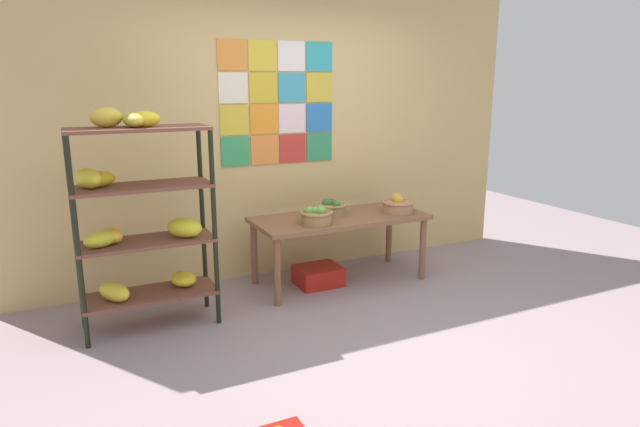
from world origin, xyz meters
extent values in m
plane|color=gray|center=(0.00, 0.00, 0.00)|extent=(9.38, 9.38, 0.00)
cube|color=tan|center=(0.00, 1.72, 1.46)|extent=(5.07, 0.06, 2.93)
cube|color=orange|center=(-0.47, 1.68, 2.04)|extent=(0.26, 0.01, 0.26)
cube|color=yellow|center=(-0.19, 1.68, 2.04)|extent=(0.26, 0.01, 0.26)
cube|color=white|center=(0.09, 1.68, 2.04)|extent=(0.26, 0.01, 0.26)
cube|color=teal|center=(0.37, 1.68, 2.04)|extent=(0.26, 0.01, 0.26)
cube|color=#EDE6C9|center=(-0.47, 1.68, 1.76)|extent=(0.26, 0.01, 0.26)
cube|color=gold|center=(-0.19, 1.68, 1.76)|extent=(0.26, 0.01, 0.26)
cube|color=teal|center=(0.09, 1.68, 1.76)|extent=(0.26, 0.01, 0.26)
cube|color=gold|center=(0.37, 1.68, 1.76)|extent=(0.26, 0.01, 0.26)
cube|color=gold|center=(-0.47, 1.68, 1.48)|extent=(0.26, 0.01, 0.26)
cube|color=orange|center=(-0.19, 1.68, 1.48)|extent=(0.26, 0.01, 0.26)
cube|color=silver|center=(0.09, 1.68, 1.48)|extent=(0.26, 0.01, 0.26)
cube|color=#2C75C0|center=(0.37, 1.68, 1.48)|extent=(0.26, 0.01, 0.26)
cube|color=#349F58|center=(-0.47, 1.68, 1.20)|extent=(0.26, 0.01, 0.26)
cube|color=orange|center=(-0.19, 1.68, 1.20)|extent=(0.26, 0.01, 0.26)
cube|color=red|center=(0.09, 1.68, 1.20)|extent=(0.26, 0.01, 0.26)
cube|color=#309059|center=(0.37, 1.68, 1.20)|extent=(0.26, 0.01, 0.26)
cylinder|color=black|center=(-1.86, 0.78, 0.75)|extent=(0.04, 0.04, 1.50)
cylinder|color=black|center=(-0.93, 0.78, 0.75)|extent=(0.04, 0.04, 1.50)
cylinder|color=black|center=(-1.86, 1.13, 0.75)|extent=(0.04, 0.04, 1.50)
cylinder|color=black|center=(-0.93, 1.13, 0.75)|extent=(0.04, 0.04, 1.50)
cube|color=brown|center=(-1.39, 0.96, 0.25)|extent=(0.97, 0.39, 0.03)
ellipsoid|color=yellow|center=(-1.13, 1.00, 0.32)|extent=(0.25, 0.28, 0.11)
ellipsoid|color=yellow|center=(-1.65, 0.91, 0.33)|extent=(0.26, 0.30, 0.14)
cube|color=brown|center=(-1.39, 0.96, 0.66)|extent=(0.97, 0.39, 0.02)
ellipsoid|color=yellow|center=(-1.12, 0.91, 0.75)|extent=(0.31, 0.30, 0.15)
ellipsoid|color=yellow|center=(-1.71, 0.91, 0.73)|extent=(0.27, 0.20, 0.12)
ellipsoid|color=yellow|center=(-1.64, 0.98, 0.73)|extent=(0.23, 0.25, 0.12)
cube|color=brown|center=(-1.39, 0.96, 1.08)|extent=(0.97, 0.39, 0.02)
ellipsoid|color=yellow|center=(-1.74, 0.98, 1.16)|extent=(0.24, 0.30, 0.14)
ellipsoid|color=yellow|center=(-1.68, 1.01, 1.14)|extent=(0.30, 0.26, 0.11)
cube|color=brown|center=(-1.39, 0.96, 1.49)|extent=(0.97, 0.39, 0.02)
ellipsoid|color=gold|center=(-1.59, 1.01, 1.57)|extent=(0.26, 0.20, 0.14)
ellipsoid|color=yellow|center=(-1.42, 0.94, 1.55)|extent=(0.16, 0.29, 0.10)
ellipsoid|color=yellow|center=(-1.34, 0.93, 1.56)|extent=(0.22, 0.14, 0.11)
cube|color=brown|center=(0.34, 1.18, 0.60)|extent=(1.57, 0.69, 0.04)
cylinder|color=brown|center=(-0.39, 0.89, 0.29)|extent=(0.06, 0.06, 0.58)
cylinder|color=brown|center=(1.06, 0.89, 0.29)|extent=(0.06, 0.06, 0.58)
cylinder|color=brown|center=(-0.39, 1.47, 0.29)|extent=(0.06, 0.06, 0.58)
cylinder|color=brown|center=(1.06, 1.47, 0.29)|extent=(0.06, 0.06, 0.58)
cylinder|color=tan|center=(0.90, 1.07, 0.67)|extent=(0.28, 0.28, 0.10)
torus|color=#B27C50|center=(0.90, 1.07, 0.72)|extent=(0.31, 0.31, 0.03)
sphere|color=gold|center=(0.91, 1.08, 0.74)|extent=(0.09, 0.09, 0.09)
sphere|color=gold|center=(0.92, 1.13, 0.74)|extent=(0.10, 0.10, 0.10)
sphere|color=gold|center=(0.91, 1.09, 0.74)|extent=(0.09, 0.09, 0.09)
cylinder|color=#9B7D49|center=(0.29, 1.27, 0.67)|extent=(0.27, 0.27, 0.09)
torus|color=#9A834A|center=(0.29, 1.27, 0.72)|extent=(0.30, 0.30, 0.02)
sphere|color=#41722B|center=(0.31, 1.19, 0.73)|extent=(0.07, 0.07, 0.07)
sphere|color=#416931|center=(0.27, 1.30, 0.72)|extent=(0.10, 0.10, 0.10)
sphere|color=#3B6828|center=(0.31, 1.30, 0.73)|extent=(0.07, 0.07, 0.07)
sphere|color=#3E5D2A|center=(0.31, 1.29, 0.73)|extent=(0.07, 0.07, 0.07)
cylinder|color=#9B7A4A|center=(0.02, 1.02, 0.67)|extent=(0.26, 0.26, 0.10)
torus|color=#9A7C46|center=(0.02, 1.02, 0.72)|extent=(0.29, 0.29, 0.03)
sphere|color=#6DBE33|center=(-0.01, 1.07, 0.73)|extent=(0.08, 0.08, 0.08)
sphere|color=#67B53D|center=(0.06, 1.00, 0.74)|extent=(0.09, 0.09, 0.09)
sphere|color=#75AF47|center=(-0.03, 1.06, 0.73)|extent=(0.08, 0.08, 0.08)
sphere|color=#73B448|center=(0.02, 1.03, 0.74)|extent=(0.07, 0.07, 0.07)
cube|color=#B51F15|center=(0.12, 1.18, 0.08)|extent=(0.40, 0.34, 0.17)
camera|label=1|loc=(-1.94, -3.09, 1.81)|focal=30.80mm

